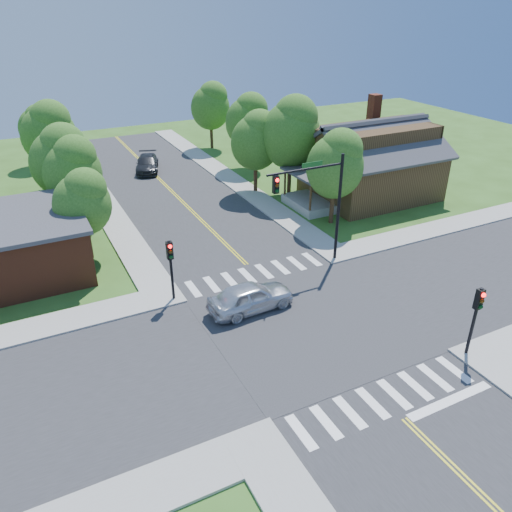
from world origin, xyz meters
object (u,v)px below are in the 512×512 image
car_dgrey (147,164)px  signal_pole_nw (171,260)px  house_ne (371,159)px  car_silver (251,297)px  signal_pole_se (477,309)px  signal_mast_ne (317,195)px

car_dgrey → signal_pole_nw: bearing=-84.3°
house_ne → car_silver: (-17.19, -11.54, -2.50)m
signal_pole_se → signal_pole_nw: size_ratio=1.00×
signal_pole_se → signal_pole_nw: same height
signal_mast_ne → car_silver: size_ratio=1.45×
signal_pole_nw → car_silver: size_ratio=0.77×
house_ne → signal_pole_se: bearing=-115.6°
signal_pole_nw → house_ne: bearing=22.7°
signal_pole_nw → car_dgrey: 24.78m
signal_mast_ne → house_ne: bearing=37.7°
signal_mast_ne → signal_pole_se: signal_mast_ne is taller
signal_pole_nw → house_ne: house_ne is taller
car_silver → car_dgrey: 27.07m
house_ne → car_dgrey: house_ne is taller
signal_mast_ne → signal_pole_nw: 9.76m
signal_pole_se → car_silver: size_ratio=0.77×
house_ne → car_dgrey: bearing=134.8°
car_dgrey → house_ne: bearing=-27.0°
signal_mast_ne → signal_pole_nw: size_ratio=1.89×
signal_pole_nw → house_ne: size_ratio=0.29×
house_ne → car_silver: house_ne is taller
signal_pole_nw → car_dgrey: (5.33, 24.13, -1.92)m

